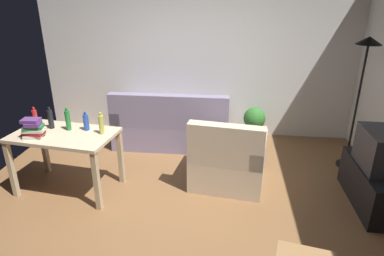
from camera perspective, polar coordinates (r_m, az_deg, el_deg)
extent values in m
cube|color=brown|center=(4.16, -2.17, -12.32)|extent=(5.20, 4.40, 0.02)
cube|color=silver|center=(5.70, 0.90, 12.17)|extent=(5.20, 0.10, 2.70)
cube|color=gray|center=(5.54, -3.28, -0.58)|extent=(1.79, 0.84, 0.40)
cube|color=slate|center=(5.07, -4.01, 2.73)|extent=(1.79, 0.16, 0.52)
cube|color=gray|center=(5.36, 5.31, 2.10)|extent=(0.16, 0.84, 0.22)
cube|color=gray|center=(5.62, -11.60, 2.70)|extent=(0.16, 0.84, 0.22)
cube|color=black|center=(4.51, 28.15, -8.54)|extent=(0.44, 1.10, 0.48)
cube|color=#2D2D33|center=(4.32, 29.25, -3.24)|extent=(0.40, 0.60, 0.44)
cylinder|color=black|center=(5.39, 24.33, -5.56)|extent=(0.26, 0.26, 0.03)
cylinder|color=black|center=(5.08, 25.84, 3.03)|extent=(0.03, 0.03, 1.68)
cone|color=black|center=(4.89, 27.61, 12.90)|extent=(0.32, 0.32, 0.10)
cube|color=#C6B28E|center=(4.33, -20.74, -1.08)|extent=(1.28, 0.86, 0.04)
cube|color=tan|center=(4.61, -28.04, -6.18)|extent=(0.07, 0.07, 0.72)
cube|color=tan|center=(3.98, -15.70, -8.66)|extent=(0.07, 0.07, 0.72)
cube|color=tan|center=(5.02, -23.52, -3.06)|extent=(0.07, 0.07, 0.72)
cube|color=tan|center=(4.46, -11.89, -4.77)|extent=(0.07, 0.07, 0.72)
cylinder|color=brown|center=(5.76, 10.25, -1.00)|extent=(0.24, 0.24, 0.22)
sphere|color=#2D6B28|center=(5.65, 10.44, 1.61)|extent=(0.36, 0.36, 0.36)
cube|color=beige|center=(4.48, 6.14, -6.54)|extent=(1.01, 0.96, 0.40)
cube|color=#C0AD91|center=(3.97, 5.66, -3.03)|extent=(0.91, 0.29, 0.52)
cube|color=#C8B597|center=(4.31, 11.18, -3.44)|extent=(0.28, 0.85, 0.22)
cube|color=#C8B597|center=(4.40, 1.54, -2.45)|extent=(0.28, 0.85, 0.22)
cylinder|color=#AD2323|center=(4.65, -24.83, 1.49)|extent=(0.06, 0.06, 0.21)
cylinder|color=#AD2323|center=(4.61, -25.08, 2.94)|extent=(0.03, 0.03, 0.04)
cylinder|color=black|center=(4.50, -22.65, 1.36)|extent=(0.06, 0.06, 0.23)
cylinder|color=black|center=(4.46, -22.90, 2.99)|extent=(0.03, 0.03, 0.04)
cylinder|color=#1E722D|center=(4.36, -20.11, 1.19)|extent=(0.06, 0.06, 0.24)
cylinder|color=#1E722D|center=(4.32, -20.36, 2.95)|extent=(0.03, 0.03, 0.04)
cylinder|color=#2347A3|center=(4.30, -17.34, 0.88)|extent=(0.07, 0.07, 0.19)
cylinder|color=#2347A3|center=(4.26, -17.52, 2.35)|extent=(0.03, 0.03, 0.04)
cylinder|color=#BCB24C|center=(4.13, -14.97, 0.53)|extent=(0.06, 0.06, 0.23)
cylinder|color=#BCB24C|center=(4.09, -15.15, 2.27)|extent=(0.03, 0.03, 0.04)
cube|color=beige|center=(4.33, -24.99, -1.19)|extent=(0.24, 0.20, 0.04)
cube|color=maroon|center=(4.31, -25.04, -0.76)|extent=(0.23, 0.14, 0.04)
cube|color=beige|center=(4.29, -25.00, -0.32)|extent=(0.25, 0.17, 0.03)
cube|color=#236B33|center=(4.29, -25.09, 0.15)|extent=(0.24, 0.19, 0.04)
cube|color=#593372|center=(4.26, -25.14, 0.61)|extent=(0.18, 0.17, 0.04)
cube|color=#593372|center=(4.26, -25.45, 1.15)|extent=(0.20, 0.15, 0.04)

